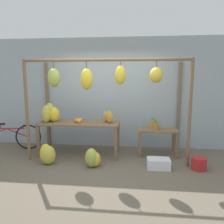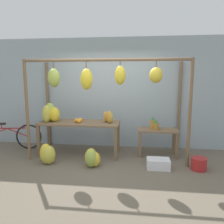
% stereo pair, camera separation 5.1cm
% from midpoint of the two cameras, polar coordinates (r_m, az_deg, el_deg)
% --- Properties ---
extents(ground_plane, '(20.00, 20.00, 0.00)m').
position_cam_midpoint_polar(ground_plane, '(4.44, -2.27, -14.99)').
color(ground_plane, '#665B4C').
extents(shop_wall_back, '(8.00, 0.08, 2.80)m').
position_cam_midpoint_polar(shop_wall_back, '(5.67, 0.18, 4.90)').
color(shop_wall_back, '#99A8B2').
rests_on(shop_wall_back, ground_plane).
extents(stall_awning, '(3.48, 1.26, 2.18)m').
position_cam_midpoint_polar(stall_awning, '(4.65, -2.02, 6.67)').
color(stall_awning, brown).
rests_on(stall_awning, ground_plane).
extents(display_table_main, '(1.86, 0.71, 0.78)m').
position_cam_midpoint_polar(display_table_main, '(5.18, -8.19, -3.72)').
color(display_table_main, brown).
rests_on(display_table_main, ground_plane).
extents(display_table_side, '(0.91, 0.46, 0.62)m').
position_cam_midpoint_polar(display_table_side, '(5.20, 12.13, -6.02)').
color(display_table_side, brown).
rests_on(display_table_side, ground_plane).
extents(banana_pile_on_table, '(0.44, 0.45, 0.44)m').
position_cam_midpoint_polar(banana_pile_on_table, '(5.31, -15.45, -0.30)').
color(banana_pile_on_table, yellow).
rests_on(banana_pile_on_table, display_table_main).
extents(orange_pile, '(0.19, 0.19, 0.10)m').
position_cam_midpoint_polar(orange_pile, '(5.11, -8.51, -2.21)').
color(orange_pile, orange).
rests_on(orange_pile, display_table_main).
extents(pineapple_cluster, '(0.20, 0.25, 0.29)m').
position_cam_midpoint_polar(pineapple_cluster, '(5.16, 11.23, -3.09)').
color(pineapple_cluster, '#B27F38').
rests_on(pineapple_cluster, display_table_side).
extents(banana_pile_ground_left, '(0.40, 0.36, 0.44)m').
position_cam_midpoint_polar(banana_pile_ground_left, '(4.86, -16.21, -10.55)').
color(banana_pile_ground_left, gold).
rests_on(banana_pile_ground_left, ground_plane).
extents(banana_pile_ground_right, '(0.38, 0.37, 0.38)m').
position_cam_midpoint_polar(banana_pile_ground_right, '(4.55, -4.90, -11.93)').
color(banana_pile_ground_right, gold).
rests_on(banana_pile_ground_right, ground_plane).
extents(fruit_crate_white, '(0.45, 0.29, 0.20)m').
position_cam_midpoint_polar(fruit_crate_white, '(4.58, 12.30, -13.08)').
color(fruit_crate_white, silver).
rests_on(fruit_crate_white, ground_plane).
extents(blue_bucket, '(0.30, 0.30, 0.24)m').
position_cam_midpoint_polar(blue_bucket, '(4.75, 22.03, -12.44)').
color(blue_bucket, '#AD2323').
rests_on(blue_bucket, ground_plane).
extents(parked_bicycle, '(1.67, 0.34, 0.68)m').
position_cam_midpoint_polar(parked_bicycle, '(6.13, -25.41, -5.77)').
color(parked_bicycle, black).
rests_on(parked_bicycle, ground_plane).
extents(papaya_pile, '(0.26, 0.26, 0.28)m').
position_cam_midpoint_polar(papaya_pile, '(4.98, -0.51, -1.44)').
color(papaya_pile, '#93A33D').
rests_on(papaya_pile, display_table_main).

